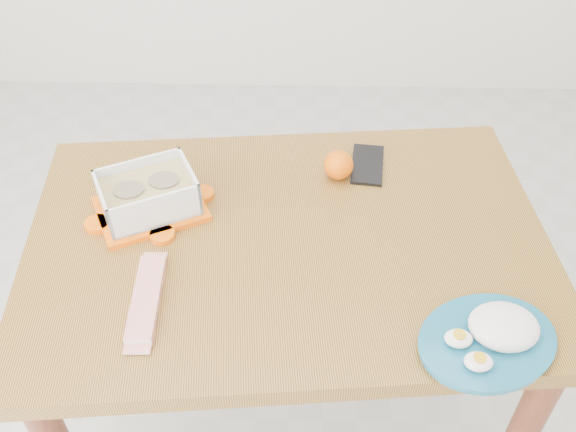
{
  "coord_description": "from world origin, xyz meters",
  "views": [
    {
      "loc": [
        0.12,
        -0.92,
        1.66
      ],
      "look_at": [
        0.1,
        -0.02,
        0.81
      ],
      "focal_mm": 40.0,
      "sensor_mm": 36.0,
      "label": 1
    }
  ],
  "objects_px": {
    "dining_table": "(288,277)",
    "smartphone": "(367,165)",
    "orange_fruit": "(339,165)",
    "food_container": "(148,195)",
    "rice_plate": "(493,335)"
  },
  "relations": [
    {
      "from": "rice_plate",
      "to": "smartphone",
      "type": "xyz_separation_m",
      "value": [
        -0.18,
        0.47,
        -0.02
      ]
    },
    {
      "from": "food_container",
      "to": "smartphone",
      "type": "relative_size",
      "value": 1.9
    },
    {
      "from": "dining_table",
      "to": "food_container",
      "type": "xyz_separation_m",
      "value": [
        -0.29,
        0.07,
        0.16
      ]
    },
    {
      "from": "food_container",
      "to": "rice_plate",
      "type": "xyz_separation_m",
      "value": [
        0.64,
        -0.31,
        -0.02
      ]
    },
    {
      "from": "dining_table",
      "to": "smartphone",
      "type": "bearing_deg",
      "value": 47.87
    },
    {
      "from": "rice_plate",
      "to": "smartphone",
      "type": "height_order",
      "value": "rice_plate"
    },
    {
      "from": "smartphone",
      "to": "food_container",
      "type": "bearing_deg",
      "value": -154.4
    },
    {
      "from": "dining_table",
      "to": "orange_fruit",
      "type": "bearing_deg",
      "value": 55.93
    },
    {
      "from": "dining_table",
      "to": "orange_fruit",
      "type": "xyz_separation_m",
      "value": [
        0.11,
        0.19,
        0.15
      ]
    },
    {
      "from": "dining_table",
      "to": "food_container",
      "type": "relative_size",
      "value": 4.19
    },
    {
      "from": "food_container",
      "to": "smartphone",
      "type": "height_order",
      "value": "food_container"
    },
    {
      "from": "dining_table",
      "to": "smartphone",
      "type": "relative_size",
      "value": 7.94
    },
    {
      "from": "orange_fruit",
      "to": "smartphone",
      "type": "relative_size",
      "value": 0.47
    },
    {
      "from": "food_container",
      "to": "smartphone",
      "type": "distance_m",
      "value": 0.49
    },
    {
      "from": "dining_table",
      "to": "smartphone",
      "type": "xyz_separation_m",
      "value": [
        0.17,
        0.23,
        0.12
      ]
    }
  ]
}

